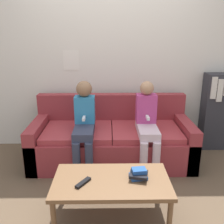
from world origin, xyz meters
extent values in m
plane|color=brown|center=(0.00, 0.00, 0.00)|extent=(10.00, 10.00, 0.00)
cube|color=silver|center=(0.00, 1.06, 1.30)|extent=(8.00, 0.06, 2.60)
cube|color=white|center=(-0.55, 1.03, 1.24)|extent=(0.21, 0.00, 0.27)
cube|color=maroon|center=(0.00, 0.51, 0.19)|extent=(2.00, 0.85, 0.38)
cube|color=maroon|center=(0.00, 0.86, 0.59)|extent=(2.00, 0.14, 0.42)
cube|color=maroon|center=(-0.93, 0.51, 0.27)|extent=(0.14, 0.85, 0.54)
cube|color=maroon|center=(0.93, 0.51, 0.27)|extent=(0.14, 0.85, 0.54)
cube|color=#A1343A|center=(-0.42, 0.47, 0.42)|extent=(0.84, 0.69, 0.07)
cube|color=#A1343A|center=(0.42, 0.47, 0.42)|extent=(0.84, 0.69, 0.07)
cube|color=brown|center=(-0.02, -0.55, 0.36)|extent=(1.01, 0.55, 0.04)
cylinder|color=brown|center=(-0.49, -0.78, 0.17)|extent=(0.04, 0.04, 0.34)
cylinder|color=brown|center=(0.45, -0.78, 0.17)|extent=(0.04, 0.04, 0.34)
cylinder|color=brown|center=(-0.49, -0.31, 0.17)|extent=(0.04, 0.04, 0.34)
cylinder|color=brown|center=(0.45, -0.31, 0.17)|extent=(0.04, 0.04, 0.34)
cylinder|color=#33384C|center=(-0.40, 0.05, 0.23)|extent=(0.09, 0.09, 0.45)
cylinder|color=#33384C|center=(-0.26, 0.05, 0.23)|extent=(0.09, 0.09, 0.45)
cube|color=#33384C|center=(-0.33, 0.32, 0.50)|extent=(0.23, 0.53, 0.09)
cube|color=teal|center=(-0.33, 0.48, 0.71)|extent=(0.24, 0.16, 0.33)
sphere|color=#8C6647|center=(-0.33, 0.48, 0.96)|extent=(0.19, 0.19, 0.19)
cube|color=white|center=(-0.33, 0.33, 0.64)|extent=(0.03, 0.12, 0.03)
cylinder|color=silver|center=(0.35, 0.05, 0.23)|extent=(0.09, 0.09, 0.45)
cylinder|color=silver|center=(0.49, 0.05, 0.23)|extent=(0.09, 0.09, 0.45)
cube|color=silver|center=(0.42, 0.32, 0.50)|extent=(0.23, 0.53, 0.09)
cube|color=#B73D7F|center=(0.42, 0.48, 0.72)|extent=(0.24, 0.16, 0.35)
sphere|color=tan|center=(0.42, 0.48, 0.97)|extent=(0.17, 0.17, 0.17)
cube|color=white|center=(0.42, 0.33, 0.65)|extent=(0.03, 0.12, 0.03)
cube|color=black|center=(-0.26, -0.61, 0.39)|extent=(0.13, 0.16, 0.02)
cube|color=#23519E|center=(0.22, -0.52, 0.39)|extent=(0.16, 0.14, 0.03)
cube|color=black|center=(0.22, -0.53, 0.42)|extent=(0.18, 0.17, 0.03)
cube|color=#23519E|center=(0.22, -0.52, 0.45)|extent=(0.13, 0.10, 0.04)
cube|color=#2D2D33|center=(1.51, 0.89, 0.54)|extent=(0.46, 0.24, 1.07)
cube|color=silver|center=(1.35, 0.76, 0.90)|extent=(0.07, 0.02, 0.29)
cube|color=silver|center=(1.43, 0.76, 0.87)|extent=(0.07, 0.02, 0.30)
camera|label=1|loc=(-0.04, -2.43, 1.59)|focal=40.00mm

